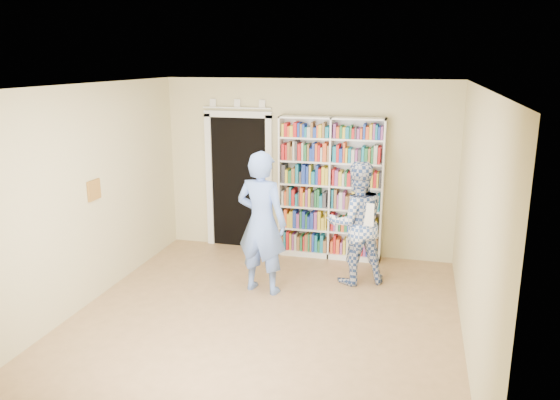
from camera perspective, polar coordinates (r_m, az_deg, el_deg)
name	(u,v)px	position (r m, az deg, el deg)	size (l,w,h in m)	color
floor	(263,321)	(6.56, -1.81, -12.48)	(5.00, 5.00, 0.00)	olive
ceiling	(261,86)	(5.85, -2.02, 11.79)	(5.00, 5.00, 0.00)	white
wall_back	(307,168)	(8.43, 2.83, 3.37)	(4.50, 4.50, 0.00)	beige
wall_left	(84,198)	(7.02, -19.84, 0.23)	(5.00, 5.00, 0.00)	beige
wall_right	(475,225)	(5.87, 19.69, -2.44)	(5.00, 5.00, 0.00)	beige
bookshelf	(331,188)	(8.27, 5.31, 1.26)	(1.57, 0.29, 2.16)	white
doorway	(239,175)	(8.73, -4.31, 2.58)	(1.10, 0.08, 2.43)	black
wall_art	(94,190)	(7.16, -18.86, 0.99)	(0.03, 0.25, 0.25)	brown
man_blue	(262,223)	(7.02, -1.93, -2.39)	(0.68, 0.45, 1.87)	#6387DE
man_plaid	(356,223)	(7.41, 7.99, -2.39)	(0.82, 0.64, 1.68)	#2F4D91
paper_sheet	(366,214)	(7.13, 8.95, -1.49)	(0.22, 0.01, 0.31)	white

